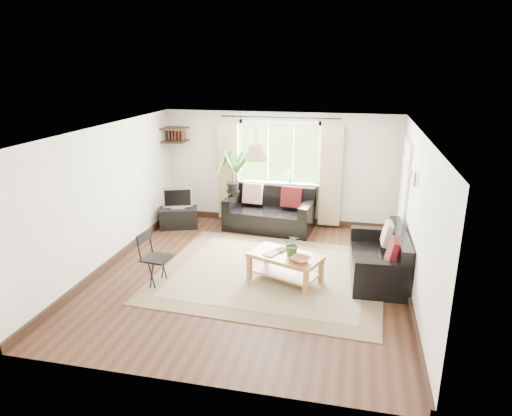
% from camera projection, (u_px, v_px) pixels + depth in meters
% --- Properties ---
extents(floor, '(5.50, 5.50, 0.00)m').
position_uv_depth(floor, '(251.00, 275.00, 7.56)').
color(floor, black).
rests_on(floor, ground).
extents(ceiling, '(5.50, 5.50, 0.00)m').
position_uv_depth(ceiling, '(250.00, 130.00, 6.83)').
color(ceiling, white).
rests_on(ceiling, floor).
extents(wall_back, '(5.00, 0.02, 2.40)m').
position_uv_depth(wall_back, '(280.00, 169.00, 9.76)').
color(wall_back, silver).
rests_on(wall_back, floor).
extents(wall_front, '(5.00, 0.02, 2.40)m').
position_uv_depth(wall_front, '(189.00, 286.00, 4.64)').
color(wall_front, silver).
rests_on(wall_front, floor).
extents(wall_left, '(0.02, 5.50, 2.40)m').
position_uv_depth(wall_left, '(107.00, 197.00, 7.71)').
color(wall_left, silver).
rests_on(wall_left, floor).
extents(wall_right, '(0.02, 5.50, 2.40)m').
position_uv_depth(wall_right, '(416.00, 217.00, 6.69)').
color(wall_right, silver).
rests_on(wall_right, floor).
extents(rug, '(3.82, 3.33, 0.02)m').
position_uv_depth(rug, '(270.00, 274.00, 7.60)').
color(rug, '#B9AC8F').
rests_on(rug, floor).
extents(window, '(2.50, 0.16, 2.16)m').
position_uv_depth(window, '(280.00, 153.00, 9.61)').
color(window, white).
rests_on(window, wall_back).
extents(door, '(0.06, 0.96, 2.06)m').
position_uv_depth(door, '(403.00, 198.00, 8.33)').
color(door, silver).
rests_on(door, wall_right).
extents(corner_shelf, '(0.50, 0.50, 0.34)m').
position_uv_depth(corner_shelf, '(175.00, 135.00, 9.78)').
color(corner_shelf, black).
rests_on(corner_shelf, wall_back).
extents(pendant_lamp, '(0.36, 0.36, 0.54)m').
position_uv_depth(pendant_lamp, '(256.00, 149.00, 7.31)').
color(pendant_lamp, beige).
rests_on(pendant_lamp, ceiling).
extents(wall_sconce, '(0.12, 0.12, 0.28)m').
position_uv_depth(wall_sconce, '(413.00, 177.00, 6.81)').
color(wall_sconce, beige).
rests_on(wall_sconce, wall_right).
extents(sofa_back, '(1.88, 1.08, 0.85)m').
position_uv_depth(sofa_back, '(269.00, 210.00, 9.54)').
color(sofa_back, black).
rests_on(sofa_back, floor).
extents(sofa_right, '(1.69, 0.91, 0.78)m').
position_uv_depth(sofa_right, '(378.00, 256.00, 7.37)').
color(sofa_right, black).
rests_on(sofa_right, floor).
extents(coffee_table, '(1.28, 0.99, 0.46)m').
position_uv_depth(coffee_table, '(285.00, 268.00, 7.30)').
color(coffee_table, brown).
rests_on(coffee_table, floor).
extents(table_plant, '(0.36, 0.33, 0.36)m').
position_uv_depth(table_plant, '(293.00, 245.00, 7.16)').
color(table_plant, '#2E5A24').
rests_on(table_plant, coffee_table).
extents(bowl, '(0.39, 0.39, 0.07)m').
position_uv_depth(bowl, '(300.00, 259.00, 6.96)').
color(bowl, '#A45F38').
rests_on(bowl, coffee_table).
extents(book_a, '(0.26, 0.29, 0.02)m').
position_uv_depth(book_a, '(266.00, 252.00, 7.30)').
color(book_a, silver).
rests_on(book_a, coffee_table).
extents(book_b, '(0.24, 0.26, 0.02)m').
position_uv_depth(book_b, '(277.00, 248.00, 7.44)').
color(book_b, '#532A21').
rests_on(book_b, coffee_table).
extents(tv_stand, '(0.89, 0.69, 0.43)m').
position_uv_depth(tv_stand, '(179.00, 218.00, 9.73)').
color(tv_stand, black).
rests_on(tv_stand, floor).
extents(tv, '(0.64, 0.40, 0.47)m').
position_uv_depth(tv, '(178.00, 198.00, 9.59)').
color(tv, '#A5A5AA').
rests_on(tv, tv_stand).
extents(palm_stand, '(0.72, 0.72, 1.65)m').
position_uv_depth(palm_stand, '(233.00, 188.00, 9.71)').
color(palm_stand, black).
rests_on(palm_stand, floor).
extents(folding_chair, '(0.49, 0.49, 0.85)m').
position_uv_depth(folding_chair, '(157.00, 259.00, 7.15)').
color(folding_chair, black).
rests_on(folding_chair, floor).
extents(sill_plant, '(0.14, 0.10, 0.27)m').
position_uv_depth(sill_plant, '(290.00, 177.00, 9.63)').
color(sill_plant, '#2D6023').
rests_on(sill_plant, window).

